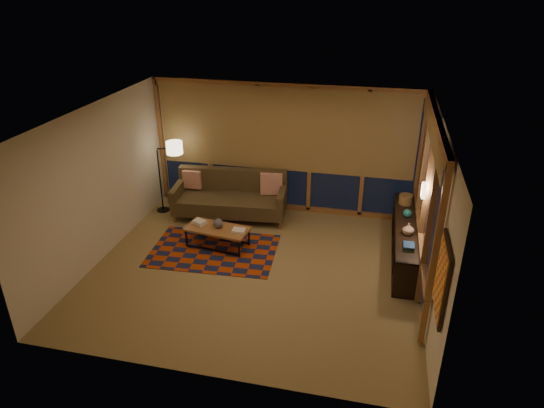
% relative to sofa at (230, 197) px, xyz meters
% --- Properties ---
extents(floor, '(5.50, 5.00, 0.01)m').
position_rel_sofa_xyz_m(floor, '(1.00, -1.80, -0.47)').
color(floor, '#9D8654').
rests_on(floor, ground).
extents(ceiling, '(5.50, 5.00, 0.01)m').
position_rel_sofa_xyz_m(ceiling, '(1.00, -1.80, 2.23)').
color(ceiling, white).
rests_on(ceiling, walls).
extents(walls, '(5.51, 5.01, 2.70)m').
position_rel_sofa_xyz_m(walls, '(1.00, -1.80, 0.88)').
color(walls, beige).
rests_on(walls, floor).
extents(window_wall_back, '(5.30, 0.16, 2.60)m').
position_rel_sofa_xyz_m(window_wall_back, '(1.00, 0.63, 0.88)').
color(window_wall_back, '#9E5B33').
rests_on(window_wall_back, walls).
extents(window_wall_right, '(0.16, 3.70, 2.60)m').
position_rel_sofa_xyz_m(window_wall_right, '(3.68, -1.20, 0.88)').
color(window_wall_right, '#9E5B33').
rests_on(window_wall_right, walls).
extents(wall_art, '(0.06, 0.74, 0.94)m').
position_rel_sofa_xyz_m(wall_art, '(3.71, -3.65, 0.98)').
color(wall_art, red).
rests_on(wall_art, walls).
extents(wall_sconce, '(0.12, 0.18, 0.22)m').
position_rel_sofa_xyz_m(wall_sconce, '(3.62, -1.35, 1.08)').
color(wall_sconce, beige).
rests_on(wall_sconce, walls).
extents(sofa, '(2.35, 1.13, 0.93)m').
position_rel_sofa_xyz_m(sofa, '(0.00, 0.00, 0.00)').
color(sofa, '#504220').
rests_on(sofa, floor).
extents(pillow_left, '(0.39, 0.13, 0.38)m').
position_rel_sofa_xyz_m(pillow_left, '(-0.86, 0.16, 0.19)').
color(pillow_left, '#C04021').
rests_on(pillow_left, sofa).
extents(pillow_right, '(0.47, 0.24, 0.45)m').
position_rel_sofa_xyz_m(pillow_right, '(0.81, 0.31, 0.22)').
color(pillow_right, '#C04021').
rests_on(pillow_right, sofa).
extents(area_rug, '(2.35, 1.64, 0.01)m').
position_rel_sofa_xyz_m(area_rug, '(0.10, -1.38, -0.46)').
color(area_rug, '#A2340A').
rests_on(area_rug, floor).
extents(coffee_table, '(1.22, 0.69, 0.39)m').
position_rel_sofa_xyz_m(coffee_table, '(0.13, -1.20, -0.27)').
color(coffee_table, '#9E5B33').
rests_on(coffee_table, floor).
extents(book_stack_a, '(0.27, 0.25, 0.06)m').
position_rel_sofa_xyz_m(book_stack_a, '(-0.24, -1.13, -0.05)').
color(book_stack_a, silver).
rests_on(book_stack_a, coffee_table).
extents(book_stack_b, '(0.22, 0.17, 0.04)m').
position_rel_sofa_xyz_m(book_stack_b, '(0.55, -1.25, -0.06)').
color(book_stack_b, silver).
rests_on(book_stack_b, coffee_table).
extents(ceramic_pot, '(0.23, 0.23, 0.18)m').
position_rel_sofa_xyz_m(ceramic_pot, '(0.14, -1.18, 0.01)').
color(ceramic_pot, black).
rests_on(ceramic_pot, coffee_table).
extents(floor_lamp, '(0.60, 0.51, 1.52)m').
position_rel_sofa_xyz_m(floor_lamp, '(-1.50, -0.02, 0.30)').
color(floor_lamp, black).
rests_on(floor_lamp, floor).
extents(bookshelf, '(0.40, 2.62, 0.65)m').
position_rel_sofa_xyz_m(bookshelf, '(3.49, -0.80, -0.14)').
color(bookshelf, black).
rests_on(bookshelf, floor).
extents(basket, '(0.28, 0.28, 0.19)m').
position_rel_sofa_xyz_m(basket, '(3.47, 0.03, 0.28)').
color(basket, '#998148').
rests_on(basket, bookshelf).
extents(teal_bowl, '(0.18, 0.18, 0.15)m').
position_rel_sofa_xyz_m(teal_bowl, '(3.49, -0.53, 0.27)').
color(teal_bowl, '#1F7572').
rests_on(teal_bowl, bookshelf).
extents(vase, '(0.24, 0.24, 0.21)m').
position_rel_sofa_xyz_m(vase, '(3.49, -1.17, 0.29)').
color(vase, tan).
rests_on(vase, bookshelf).
extents(shelf_book_stack, '(0.19, 0.25, 0.07)m').
position_rel_sofa_xyz_m(shelf_book_stack, '(3.49, -1.64, 0.22)').
color(shelf_book_stack, silver).
rests_on(shelf_book_stack, bookshelf).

